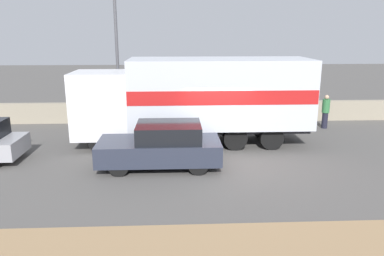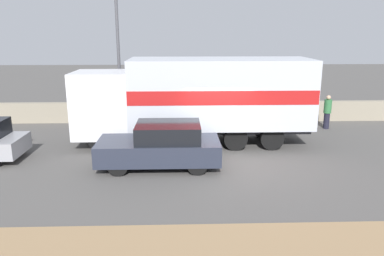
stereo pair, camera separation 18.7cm
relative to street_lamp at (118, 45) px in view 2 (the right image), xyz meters
The scene contains 6 objects.
ground_plane 7.68m from the street_lamp, 50.13° to the right, with size 80.00×80.00×0.00m, color #514F4C.
stone_wall_backdrop 5.56m from the street_lamp, 15.40° to the left, with size 60.00×0.35×1.01m.
street_lamp is the anchor object (origin of this frame).
box_truck 4.93m from the street_lamp, 37.03° to the right, with size 9.37×2.57×3.46m.
car_hatchback 6.61m from the street_lamp, 68.25° to the right, with size 4.11×1.82×1.52m.
pedestrian 10.23m from the street_lamp, ahead, with size 0.35×0.35×1.60m.
Camera 2 is at (-1.45, -12.44, 4.50)m, focal length 35.00 mm.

